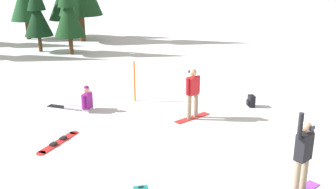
% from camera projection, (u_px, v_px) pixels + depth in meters
% --- Properties ---
extents(ground_plane, '(800.00, 800.00, 0.00)m').
position_uv_depth(ground_plane, '(249.00, 182.00, 9.56)').
color(ground_plane, silver).
extents(snowboarder_foreground, '(1.45, 0.82, 2.08)m').
position_uv_depth(snowboarder_foreground, '(303.00, 155.00, 8.77)').
color(snowboarder_foreground, '#993FD8').
rests_on(snowboarder_foreground, ground_plane).
extents(snowboarder_midground, '(1.46, 0.80, 1.78)m').
position_uv_depth(snowboarder_midground, '(193.00, 92.00, 13.34)').
color(snowboarder_midground, red).
rests_on(snowboarder_midground, ground_plane).
extents(snowboarder_background, '(1.65, 1.37, 0.96)m').
position_uv_depth(snowboarder_background, '(83.00, 102.00, 14.31)').
color(snowboarder_background, '#B7B7BC').
rests_on(snowboarder_background, ground_plane).
extents(loose_snowboard_far_spare, '(1.41, 1.56, 0.09)m').
position_uv_depth(loose_snowboard_far_spare, '(58.00, 142.00, 11.71)').
color(loose_snowboard_far_spare, red).
rests_on(loose_snowboard_far_spare, ground_plane).
extents(backpack_black, '(0.29, 0.34, 0.47)m').
position_uv_depth(backpack_black, '(251.00, 101.00, 14.70)').
color(backpack_black, black).
rests_on(backpack_black, ground_plane).
extents(trail_marker_pole, '(0.06, 0.06, 1.60)m').
position_uv_depth(trail_marker_pole, '(135.00, 81.00, 15.18)').
color(trail_marker_pole, orange).
rests_on(trail_marker_pole, ground_plane).
extents(pine_tree_leaning, '(1.84, 1.84, 4.97)m').
position_uv_depth(pine_tree_leaning, '(68.00, 9.00, 22.85)').
color(pine_tree_leaning, '#472D19').
rests_on(pine_tree_leaning, ground_plane).
extents(pine_tree_tall, '(1.72, 1.72, 4.49)m').
position_uv_depth(pine_tree_tall, '(37.00, 12.00, 23.71)').
color(pine_tree_tall, '#472D19').
rests_on(pine_tree_tall, ground_plane).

